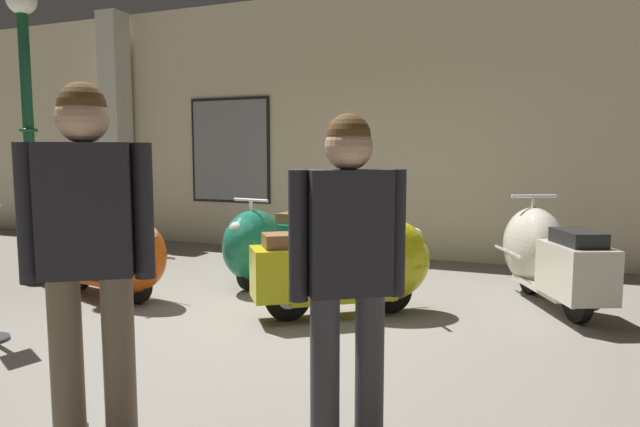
{
  "coord_description": "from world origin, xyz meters",
  "views": [
    {
      "loc": [
        2.2,
        -3.89,
        1.42
      ],
      "look_at": [
        0.11,
        1.23,
        0.82
      ],
      "focal_mm": 31.42,
      "sensor_mm": 36.0,
      "label": 1
    }
  ],
  "objects_px": {
    "scooter_0": "(114,255)",
    "scooter_1": "(267,244)",
    "scooter_2": "(358,265)",
    "visitor_0": "(348,264)",
    "scooter_3": "(545,254)",
    "visitor_1": "(88,245)",
    "lamppost": "(28,115)"
  },
  "relations": [
    {
      "from": "visitor_1",
      "to": "lamppost",
      "type": "bearing_deg",
      "value": 17.55
    },
    {
      "from": "scooter_3",
      "to": "lamppost",
      "type": "bearing_deg",
      "value": 79.3
    },
    {
      "from": "scooter_1",
      "to": "lamppost",
      "type": "xyz_separation_m",
      "value": [
        -2.37,
        -0.91,
        1.39
      ]
    },
    {
      "from": "scooter_0",
      "to": "scooter_1",
      "type": "xyz_separation_m",
      "value": [
        1.09,
        1.12,
        0.0
      ]
    },
    {
      "from": "lamppost",
      "to": "visitor_1",
      "type": "bearing_deg",
      "value": -37.45
    },
    {
      "from": "visitor_0",
      "to": "scooter_3",
      "type": "bearing_deg",
      "value": -48.68
    },
    {
      "from": "scooter_1",
      "to": "visitor_0",
      "type": "distance_m",
      "value": 3.6
    },
    {
      "from": "scooter_0",
      "to": "visitor_0",
      "type": "xyz_separation_m",
      "value": [
        3.05,
        -1.86,
        0.49
      ]
    },
    {
      "from": "visitor_0",
      "to": "visitor_1",
      "type": "relative_size",
      "value": 0.92
    },
    {
      "from": "scooter_1",
      "to": "scooter_2",
      "type": "bearing_deg",
      "value": 67.87
    },
    {
      "from": "scooter_3",
      "to": "visitor_1",
      "type": "bearing_deg",
      "value": 128.21
    },
    {
      "from": "scooter_2",
      "to": "visitor_0",
      "type": "bearing_deg",
      "value": -109.84
    },
    {
      "from": "scooter_0",
      "to": "lamppost",
      "type": "relative_size",
      "value": 0.51
    },
    {
      "from": "scooter_1",
      "to": "scooter_2",
      "type": "xyz_separation_m",
      "value": [
        1.27,
        -0.74,
        0.01
      ]
    },
    {
      "from": "visitor_0",
      "to": "visitor_1",
      "type": "distance_m",
      "value": 1.19
    },
    {
      "from": "scooter_0",
      "to": "scooter_1",
      "type": "height_order",
      "value": "same"
    },
    {
      "from": "visitor_0",
      "to": "scooter_2",
      "type": "bearing_deg",
      "value": -17.7
    },
    {
      "from": "scooter_2",
      "to": "lamppost",
      "type": "xyz_separation_m",
      "value": [
        -3.65,
        -0.17,
        1.38
      ]
    },
    {
      "from": "visitor_0",
      "to": "scooter_1",
      "type": "bearing_deg",
      "value": -1.47
    },
    {
      "from": "scooter_0",
      "to": "visitor_1",
      "type": "relative_size",
      "value": 0.93
    },
    {
      "from": "scooter_0",
      "to": "scooter_3",
      "type": "bearing_deg",
      "value": 30.74
    },
    {
      "from": "scooter_0",
      "to": "lamppost",
      "type": "xyz_separation_m",
      "value": [
        -1.29,
        0.21,
        1.39
      ]
    },
    {
      "from": "scooter_3",
      "to": "scooter_2",
      "type": "bearing_deg",
      "value": 101.4
    },
    {
      "from": "scooter_1",
      "to": "lamppost",
      "type": "bearing_deg",
      "value": -60.86
    },
    {
      "from": "lamppost",
      "to": "scooter_3",
      "type": "bearing_deg",
      "value": 13.7
    },
    {
      "from": "visitor_0",
      "to": "visitor_1",
      "type": "height_order",
      "value": "visitor_1"
    },
    {
      "from": "scooter_3",
      "to": "visitor_0",
      "type": "distance_m",
      "value": 3.46
    },
    {
      "from": "scooter_1",
      "to": "scooter_0",
      "type": "bearing_deg",
      "value": -36.04
    },
    {
      "from": "scooter_0",
      "to": "visitor_1",
      "type": "height_order",
      "value": "visitor_1"
    },
    {
      "from": "visitor_0",
      "to": "visitor_1",
      "type": "bearing_deg",
      "value": 74.91
    },
    {
      "from": "scooter_2",
      "to": "visitor_1",
      "type": "height_order",
      "value": "visitor_1"
    },
    {
      "from": "scooter_1",
      "to": "visitor_1",
      "type": "bearing_deg",
      "value": 22.25
    }
  ]
}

